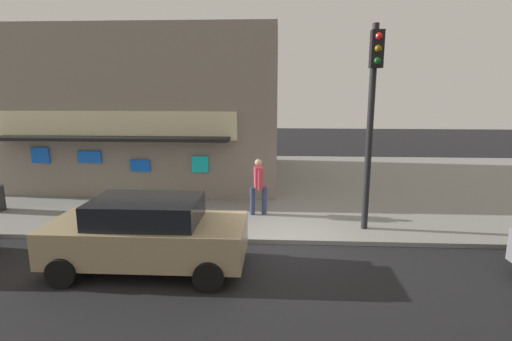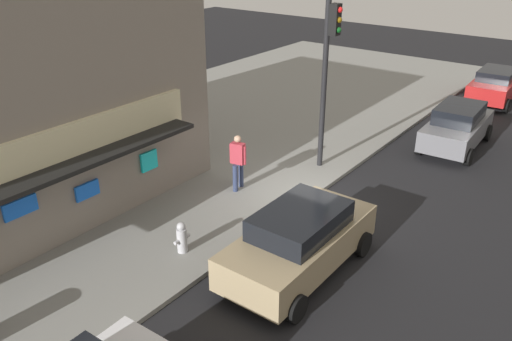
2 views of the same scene
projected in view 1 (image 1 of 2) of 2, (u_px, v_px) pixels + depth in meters
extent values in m
plane|color=black|center=(284.00, 244.00, 10.64)|extent=(60.81, 60.81, 0.00)
cube|color=gray|center=(282.00, 184.00, 17.05)|extent=(40.54, 13.15, 0.13)
cube|color=gray|center=(151.00, 107.00, 18.01)|extent=(11.42, 8.12, 6.19)
cube|color=beige|center=(115.00, 125.00, 14.05)|extent=(8.68, 0.16, 0.99)
cube|color=black|center=(112.00, 138.00, 13.80)|extent=(8.22, 0.90, 0.12)
cube|color=blue|center=(40.00, 155.00, 14.45)|extent=(0.65, 0.08, 0.57)
cube|color=blue|center=(89.00, 157.00, 14.36)|extent=(0.86, 0.08, 0.43)
cube|color=blue|center=(140.00, 166.00, 14.33)|extent=(0.71, 0.08, 0.43)
cube|color=#19D8E5|center=(200.00, 164.00, 14.19)|extent=(0.60, 0.08, 0.58)
cylinder|color=black|center=(370.00, 131.00, 10.92)|extent=(0.18, 0.18, 5.63)
cube|color=black|center=(377.00, 49.00, 10.24)|extent=(0.32, 0.28, 0.95)
sphere|color=red|center=(379.00, 36.00, 10.03)|extent=(0.18, 0.18, 0.18)
sphere|color=brown|center=(378.00, 48.00, 10.09)|extent=(0.18, 0.18, 0.18)
sphere|color=#0F4C19|center=(377.00, 61.00, 10.15)|extent=(0.18, 0.18, 0.18)
cylinder|color=#B2B2B7|center=(136.00, 213.00, 11.85)|extent=(0.27, 0.27, 0.66)
sphere|color=#B2B2B7|center=(135.00, 200.00, 11.76)|extent=(0.23, 0.23, 0.23)
cylinder|color=#B2B2B7|center=(129.00, 212.00, 11.85)|extent=(0.12, 0.10, 0.10)
cylinder|color=#B2B2B7|center=(142.00, 212.00, 11.83)|extent=(0.12, 0.10, 0.10)
cylinder|color=navy|center=(264.00, 201.00, 12.71)|extent=(0.19, 0.19, 0.88)
cylinder|color=navy|center=(252.00, 201.00, 12.66)|extent=(0.19, 0.19, 0.88)
cube|color=#B2333F|center=(258.00, 177.00, 12.52)|extent=(0.32, 0.46, 0.67)
sphere|color=tan|center=(258.00, 163.00, 12.42)|extent=(0.22, 0.22, 0.22)
cylinder|color=#B2333F|center=(257.00, 177.00, 12.75)|extent=(0.12, 0.12, 0.60)
cylinder|color=#B2333F|center=(259.00, 180.00, 12.30)|extent=(0.12, 0.12, 0.60)
cube|color=#9E8966|center=(148.00, 239.00, 9.08)|extent=(4.44, 1.89, 0.82)
cube|color=black|center=(146.00, 211.00, 8.94)|extent=(2.40, 1.58, 0.54)
cylinder|color=black|center=(221.00, 242.00, 9.99)|extent=(0.64, 0.22, 0.64)
cylinder|color=black|center=(208.00, 277.00, 8.16)|extent=(0.64, 0.22, 0.64)
cylinder|color=black|center=(101.00, 239.00, 10.16)|extent=(0.64, 0.22, 0.64)
cylinder|color=black|center=(62.00, 273.00, 8.33)|extent=(0.64, 0.22, 0.64)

